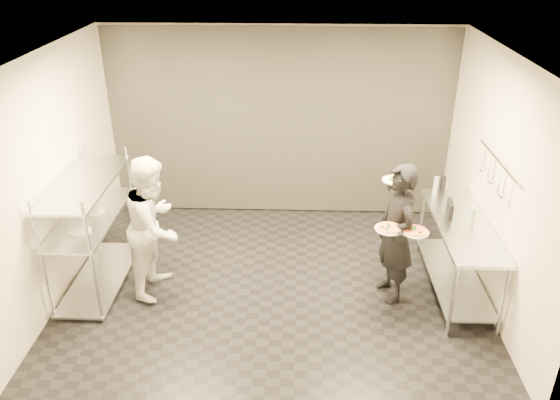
{
  "coord_description": "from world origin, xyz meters",
  "views": [
    {
      "loc": [
        0.29,
        -5.54,
        3.97
      ],
      "look_at": [
        0.07,
        0.15,
        1.1
      ],
      "focal_mm": 35.0,
      "sensor_mm": 36.0,
      "label": 1
    }
  ],
  "objects_px": {
    "salad_plate": "(394,179)",
    "bottle_clear": "(473,216)",
    "waiter": "(396,234)",
    "chef": "(155,226)",
    "bottle_green": "(436,185)",
    "pizza_plate_far": "(415,231)",
    "pos_monitor": "(450,209)",
    "pizza_plate_near": "(389,228)",
    "pass_rack": "(92,227)",
    "prep_counter": "(459,245)",
    "bottle_dark": "(443,185)"
  },
  "relations": [
    {
      "from": "chef",
      "to": "salad_plate",
      "type": "xyz_separation_m",
      "value": [
        2.75,
        0.2,
        0.56
      ]
    },
    {
      "from": "prep_counter",
      "to": "pos_monitor",
      "type": "xyz_separation_m",
      "value": [
        -0.12,
        0.17,
        0.38
      ]
    },
    {
      "from": "bottle_clear",
      "to": "pos_monitor",
      "type": "bearing_deg",
      "value": 142.8
    },
    {
      "from": "prep_counter",
      "to": "bottle_dark",
      "type": "relative_size",
      "value": 8.21
    },
    {
      "from": "bottle_clear",
      "to": "prep_counter",
      "type": "bearing_deg",
      "value": -177.35
    },
    {
      "from": "pass_rack",
      "to": "pos_monitor",
      "type": "bearing_deg",
      "value": 2.38
    },
    {
      "from": "pizza_plate_near",
      "to": "salad_plate",
      "type": "relative_size",
      "value": 1.1
    },
    {
      "from": "chef",
      "to": "bottle_dark",
      "type": "bearing_deg",
      "value": -67.88
    },
    {
      "from": "pizza_plate_near",
      "to": "pizza_plate_far",
      "type": "relative_size",
      "value": 1.0
    },
    {
      "from": "pizza_plate_far",
      "to": "bottle_dark",
      "type": "relative_size",
      "value": 1.36
    },
    {
      "from": "pizza_plate_near",
      "to": "bottle_clear",
      "type": "xyz_separation_m",
      "value": [
        1.01,
        0.36,
        -0.02
      ]
    },
    {
      "from": "prep_counter",
      "to": "pizza_plate_far",
      "type": "bearing_deg",
      "value": -148.49
    },
    {
      "from": "waiter",
      "to": "bottle_green",
      "type": "bearing_deg",
      "value": 129.11
    },
    {
      "from": "pizza_plate_near",
      "to": "bottle_clear",
      "type": "bearing_deg",
      "value": 19.68
    },
    {
      "from": "chef",
      "to": "pizza_plate_far",
      "type": "relative_size",
      "value": 5.72
    },
    {
      "from": "bottle_green",
      "to": "bottle_dark",
      "type": "distance_m",
      "value": 0.1
    },
    {
      "from": "bottle_green",
      "to": "salad_plate",
      "type": "bearing_deg",
      "value": -134.9
    },
    {
      "from": "pos_monitor",
      "to": "bottle_clear",
      "type": "bearing_deg",
      "value": -30.17
    },
    {
      "from": "bottle_clear",
      "to": "bottle_dark",
      "type": "distance_m",
      "value": 0.81
    },
    {
      "from": "waiter",
      "to": "pizza_plate_far",
      "type": "height_order",
      "value": "waiter"
    },
    {
      "from": "salad_plate",
      "to": "bottle_green",
      "type": "relative_size",
      "value": 1.22
    },
    {
      "from": "waiter",
      "to": "salad_plate",
      "type": "bearing_deg",
      "value": 169.68
    },
    {
      "from": "waiter",
      "to": "chef",
      "type": "bearing_deg",
      "value": -108.2
    },
    {
      "from": "bottle_clear",
      "to": "pizza_plate_far",
      "type": "bearing_deg",
      "value": -151.87
    },
    {
      "from": "chef",
      "to": "bottle_dark",
      "type": "relative_size",
      "value": 7.79
    },
    {
      "from": "waiter",
      "to": "pizza_plate_near",
      "type": "relative_size",
      "value": 5.62
    },
    {
      "from": "pass_rack",
      "to": "bottle_dark",
      "type": "bearing_deg",
      "value": 10.65
    },
    {
      "from": "chef",
      "to": "pizza_plate_near",
      "type": "relative_size",
      "value": 5.7
    },
    {
      "from": "waiter",
      "to": "bottle_green",
      "type": "distance_m",
      "value": 1.13
    },
    {
      "from": "salad_plate",
      "to": "chef",
      "type": "bearing_deg",
      "value": -175.88
    },
    {
      "from": "prep_counter",
      "to": "waiter",
      "type": "bearing_deg",
      "value": -169.34
    },
    {
      "from": "bottle_green",
      "to": "pizza_plate_far",
      "type": "bearing_deg",
      "value": -112.09
    },
    {
      "from": "waiter",
      "to": "bottle_clear",
      "type": "height_order",
      "value": "waiter"
    },
    {
      "from": "pass_rack",
      "to": "chef",
      "type": "relative_size",
      "value": 0.94
    },
    {
      "from": "salad_plate",
      "to": "pos_monitor",
      "type": "xyz_separation_m",
      "value": [
        0.69,
        0.05,
        -0.4
      ]
    },
    {
      "from": "prep_counter",
      "to": "bottle_green",
      "type": "distance_m",
      "value": 0.89
    },
    {
      "from": "prep_counter",
      "to": "bottle_green",
      "type": "relative_size",
      "value": 8.08
    },
    {
      "from": "waiter",
      "to": "pizza_plate_far",
      "type": "distance_m",
      "value": 0.33
    },
    {
      "from": "salad_plate",
      "to": "bottle_clear",
      "type": "xyz_separation_m",
      "value": [
        0.91,
        -0.11,
        -0.4
      ]
    },
    {
      "from": "salad_plate",
      "to": "prep_counter",
      "type": "bearing_deg",
      "value": -8.37
    },
    {
      "from": "waiter",
      "to": "salad_plate",
      "type": "distance_m",
      "value": 0.63
    },
    {
      "from": "pass_rack",
      "to": "pizza_plate_far",
      "type": "bearing_deg",
      "value": -5.87
    },
    {
      "from": "waiter",
      "to": "pizza_plate_near",
      "type": "xyz_separation_m",
      "value": [
        -0.13,
        -0.21,
        0.19
      ]
    },
    {
      "from": "waiter",
      "to": "bottle_dark",
      "type": "height_order",
      "value": "waiter"
    },
    {
      "from": "pizza_plate_far",
      "to": "pos_monitor",
      "type": "bearing_deg",
      "value": 47.7
    },
    {
      "from": "prep_counter",
      "to": "bottle_dark",
      "type": "distance_m",
      "value": 0.9
    },
    {
      "from": "prep_counter",
      "to": "chef",
      "type": "height_order",
      "value": "chef"
    },
    {
      "from": "pizza_plate_far",
      "to": "bottle_clear",
      "type": "xyz_separation_m",
      "value": [
        0.73,
        0.39,
        -0.01
      ]
    },
    {
      "from": "salad_plate",
      "to": "bottle_dark",
      "type": "height_order",
      "value": "salad_plate"
    },
    {
      "from": "pass_rack",
      "to": "chef",
      "type": "height_order",
      "value": "chef"
    }
  ]
}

